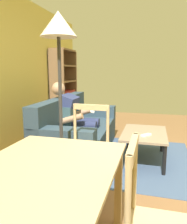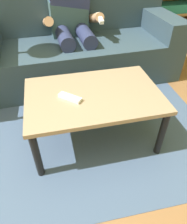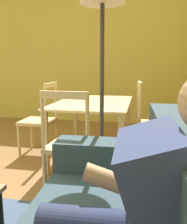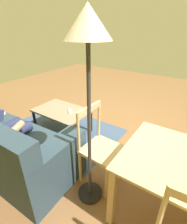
# 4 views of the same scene
# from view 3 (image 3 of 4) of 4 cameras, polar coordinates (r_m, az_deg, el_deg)

# --- Properties ---
(wall_side) EXTENTS (0.12, 5.55, 2.60)m
(wall_side) POSITION_cam_3_polar(r_m,az_deg,el_deg) (5.44, -7.28, 11.80)
(wall_side) COLOR #D2BE5D
(wall_side) RESTS_ON ground_plane
(person_lounging) EXTENTS (0.60, 0.95, 1.16)m
(person_lounging) POSITION_cam_3_polar(r_m,az_deg,el_deg) (1.00, 7.55, -24.00)
(person_lounging) COLOR navy
(person_lounging) RESTS_ON ground_plane
(dining_table) EXTENTS (1.34, 0.90, 0.73)m
(dining_table) POSITION_cam_3_polar(r_m,az_deg,el_deg) (3.11, 0.00, 0.50)
(dining_table) COLOR #D1B27F
(dining_table) RESTS_ON ground_plane
(dining_chair_near_wall) EXTENTS (0.45, 0.45, 0.99)m
(dining_chair_near_wall) POSITION_cam_3_polar(r_m,az_deg,el_deg) (3.08, 13.26, -2.69)
(dining_chair_near_wall) COLOR #D1B27F
(dining_chair_near_wall) RESTS_ON ground_plane
(dining_chair_facing_couch) EXTENTS (0.44, 0.44, 0.98)m
(dining_chair_facing_couch) POSITION_cam_3_polar(r_m,az_deg,el_deg) (2.20, -5.09, -7.87)
(dining_chair_facing_couch) COLOR #D1B27F
(dining_chair_facing_couch) RESTS_ON ground_plane
(dining_chair_by_doorway) EXTENTS (0.42, 0.42, 0.96)m
(dining_chair_by_doorway) POSITION_cam_3_polar(r_m,az_deg,el_deg) (3.35, -12.18, -1.92)
(dining_chair_by_doorway) COLOR #D1B27F
(dining_chair_by_doorway) RESTS_ON ground_plane
(floor_lamp) EXTENTS (0.36, 0.36, 1.90)m
(floor_lamp) POSITION_cam_3_polar(r_m,az_deg,el_deg) (2.11, 2.05, 22.37)
(floor_lamp) COLOR black
(floor_lamp) RESTS_ON ground_plane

